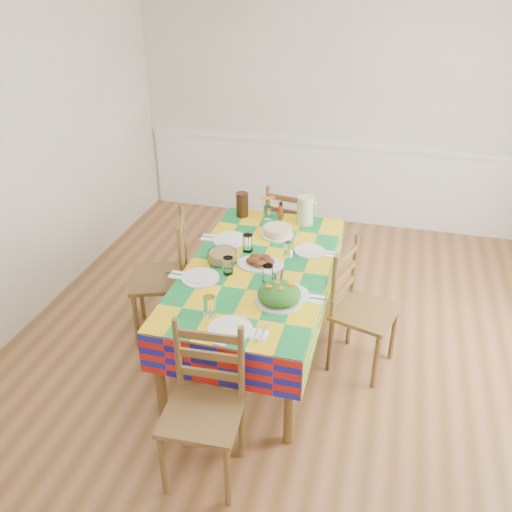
{
  "coord_description": "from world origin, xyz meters",
  "views": [
    {
      "loc": [
        0.55,
        -3.26,
        2.74
      ],
      "look_at": [
        -0.32,
        0.0,
        0.82
      ],
      "focal_mm": 38.0,
      "sensor_mm": 36.0,
      "label": 1
    }
  ],
  "objects": [
    {
      "name": "wainscot",
      "position": [
        0.0,
        2.48,
        0.49
      ],
      "size": [
        4.41,
        0.06,
        0.92
      ],
      "color": "white",
      "rests_on": "room"
    },
    {
      "name": "meat_platter",
      "position": [
        -0.29,
        0.03,
        0.76
      ],
      "size": [
        0.35,
        0.25,
        0.07
      ],
      "color": "white",
      "rests_on": "dining_table"
    },
    {
      "name": "flower_vase",
      "position": [
        -0.43,
        0.8,
        0.83
      ],
      "size": [
        0.13,
        0.11,
        0.22
      ],
      "color": "white",
      "rests_on": "dining_table"
    },
    {
      "name": "hot_sauce",
      "position": [
        -0.32,
        0.84,
        0.81
      ],
      "size": [
        0.04,
        0.04,
        0.15
      ],
      "primitive_type": "cylinder",
      "color": "red",
      "rests_on": "dining_table"
    },
    {
      "name": "chair_left",
      "position": [
        -1.06,
        0.02,
        0.51
      ],
      "size": [
        0.57,
        0.58,
        1.04
      ],
      "rotation": [
        0.0,
        0.0,
        -1.22
      ],
      "color": "brown",
      "rests_on": "room"
    },
    {
      "name": "setting_left_far",
      "position": [
        -0.56,
        0.29,
        0.77
      ],
      "size": [
        0.52,
        0.31,
        0.14
      ],
      "rotation": [
        0.0,
        0.0,
        1.57
      ],
      "color": "white",
      "rests_on": "dining_table"
    },
    {
      "name": "name_card",
      "position": [
        -0.29,
        -0.92,
        0.75
      ],
      "size": [
        0.08,
        0.02,
        0.02
      ],
      "primitive_type": "cube",
      "color": "white",
      "rests_on": "dining_table"
    },
    {
      "name": "setting_right_far",
      "position": [
        -0.03,
        0.28,
        0.76
      ],
      "size": [
        0.44,
        0.25,
        0.11
      ],
      "rotation": [
        0.0,
        0.0,
        -1.57
      ],
      "color": "white",
      "rests_on": "dining_table"
    },
    {
      "name": "chair_right",
      "position": [
        0.45,
        0.02,
        0.48
      ],
      "size": [
        0.52,
        0.53,
        0.97
      ],
      "rotation": [
        0.0,
        0.0,
        1.28
      ],
      "color": "brown",
      "rests_on": "room"
    },
    {
      "name": "chair_far",
      "position": [
        -0.31,
        1.2,
        0.45
      ],
      "size": [
        0.46,
        0.44,
        0.91
      ],
      "rotation": [
        0.0,
        0.0,
        2.98
      ],
      "color": "brown",
      "rests_on": "room"
    },
    {
      "name": "serving_utensils",
      "position": [
        -0.14,
        -0.08,
        0.74
      ],
      "size": [
        0.13,
        0.29,
        0.01
      ],
      "color": "black",
      "rests_on": "dining_table"
    },
    {
      "name": "pasta_bowl",
      "position": [
        -0.58,
        0.01,
        0.78
      ],
      "size": [
        0.21,
        0.21,
        0.08
      ],
      "color": "white",
      "rests_on": "dining_table"
    },
    {
      "name": "salad_platter",
      "position": [
        -0.06,
        -0.39,
        0.79
      ],
      "size": [
        0.32,
        0.32,
        0.13
      ],
      "color": "white",
      "rests_on": "dining_table"
    },
    {
      "name": "setting_near_head",
      "position": [
        -0.33,
        -0.72,
        0.77
      ],
      "size": [
        0.44,
        0.3,
        0.13
      ],
      "color": "white",
      "rests_on": "dining_table"
    },
    {
      "name": "green_pitcher",
      "position": [
        -0.11,
        0.8,
        0.86
      ],
      "size": [
        0.14,
        0.14,
        0.24
      ],
      "primitive_type": "cylinder",
      "color": "#B0CC90",
      "rests_on": "dining_table"
    },
    {
      "name": "room",
      "position": [
        0.0,
        0.0,
        1.35
      ],
      "size": [
        4.58,
        5.08,
        2.78
      ],
      "color": "brown",
      "rests_on": "ground"
    },
    {
      "name": "chair_near",
      "position": [
        -0.31,
        -1.18,
        0.48
      ],
      "size": [
        0.45,
        0.43,
        0.98
      ],
      "rotation": [
        0.0,
        0.0,
        0.05
      ],
      "color": "brown",
      "rests_on": "room"
    },
    {
      "name": "setting_right_near",
      "position": [
        -0.07,
        -0.27,
        0.77
      ],
      "size": [
        0.52,
        0.3,
        0.13
      ],
      "rotation": [
        0.0,
        0.0,
        -1.57
      ],
      "color": "white",
      "rests_on": "dining_table"
    },
    {
      "name": "setting_left_near",
      "position": [
        -0.6,
        -0.22,
        0.77
      ],
      "size": [
        0.49,
        0.29,
        0.13
      ],
      "rotation": [
        0.0,
        0.0,
        1.57
      ],
      "color": "white",
      "rests_on": "dining_table"
    },
    {
      "name": "cake",
      "position": [
        -0.28,
        0.52,
        0.77
      ],
      "size": [
        0.27,
        0.27,
        0.07
      ],
      "color": "white",
      "rests_on": "dining_table"
    },
    {
      "name": "tea_pitcher",
      "position": [
        -0.65,
        0.81,
        0.84
      ],
      "size": [
        0.11,
        0.11,
        0.21
      ],
      "primitive_type": "cylinder",
      "color": "black",
      "rests_on": "dining_table"
    },
    {
      "name": "dining_table",
      "position": [
        -0.3,
        0.01,
        0.66
      ],
      "size": [
        1.02,
        1.89,
        0.74
      ],
      "color": "brown",
      "rests_on": "room"
    }
  ]
}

